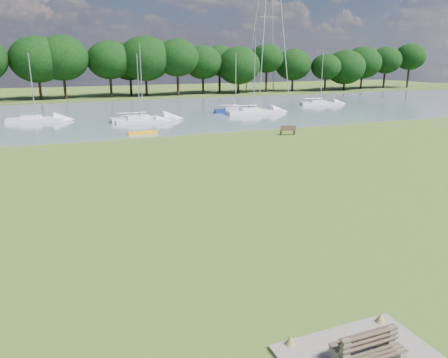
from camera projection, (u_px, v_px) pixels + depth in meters
name	position (u px, v px, depth m)	size (l,w,h in m)	color
ground	(197.00, 206.00, 24.10)	(220.00, 220.00, 0.00)	olive
river	(101.00, 116.00, 61.54)	(220.00, 40.00, 0.10)	slate
far_bank	(82.00, 98.00, 88.29)	(220.00, 20.00, 0.40)	#4C6626
bench_pair	(368.00, 349.00, 11.48)	(1.78, 1.05, 0.96)	gray
riverbank_bench	(288.00, 130.00, 45.97)	(1.73, 0.90, 1.02)	brown
kayak	(143.00, 133.00, 46.22)	(3.08, 0.72, 0.31)	#FFB212
tree_line	(125.00, 63.00, 85.91)	(159.50, 9.64, 11.67)	black
sailboat_0	(253.00, 110.00, 62.65)	(8.18, 2.70, 10.82)	white
sailboat_1	(235.00, 109.00, 64.28)	(6.41, 2.96, 8.53)	navy
sailboat_2	(320.00, 102.00, 74.71)	(7.21, 3.30, 8.99)	white
sailboat_4	(140.00, 120.00, 53.86)	(5.98, 2.14, 8.27)	white
sailboat_8	(35.00, 118.00, 55.00)	(7.16, 2.97, 8.40)	white
sailboat_9	(142.00, 118.00, 55.42)	(8.04, 2.61, 9.52)	white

